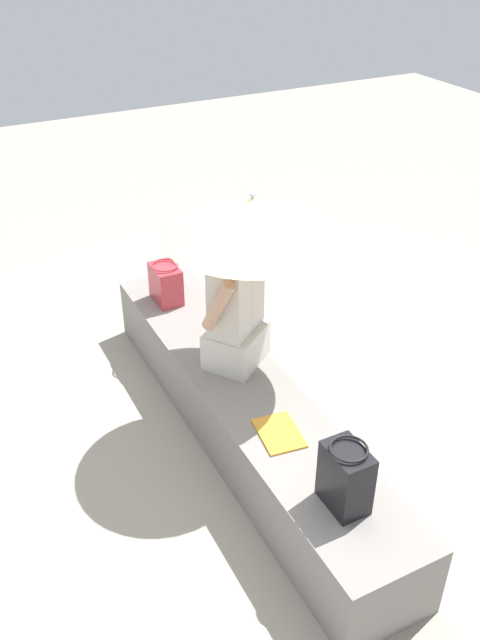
% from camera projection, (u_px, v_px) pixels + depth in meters
% --- Properties ---
extents(ground_plane, '(14.00, 14.00, 0.00)m').
position_uv_depth(ground_plane, '(244.00, 438.00, 4.00)').
color(ground_plane, '#9E9384').
extents(stone_bench, '(2.82, 0.51, 0.41)m').
position_uv_depth(stone_bench, '(244.00, 412.00, 3.89)').
color(stone_bench, gray).
rests_on(stone_bench, ground).
extents(person_seated, '(0.44, 0.50, 0.90)m').
position_uv_depth(person_seated, '(236.00, 304.00, 3.75)').
color(person_seated, beige).
rests_on(person_seated, stone_bench).
extents(parasol, '(0.94, 0.94, 1.06)m').
position_uv_depth(parasol, '(252.00, 217.00, 3.43)').
color(parasol, '#B7B7BC').
rests_on(parasol, stone_bench).
extents(handbag_black, '(0.24, 0.18, 0.27)m').
position_uv_depth(handbag_black, '(166.00, 283.00, 4.47)').
color(handbag_black, '#B2333D').
rests_on(handbag_black, stone_bench).
extents(tote_bag_canvas, '(0.23, 0.17, 0.33)m').
position_uv_depth(tote_bag_canvas, '(346.00, 477.00, 2.96)').
color(tote_bag_canvas, black).
rests_on(tote_bag_canvas, stone_bench).
extents(magazine, '(0.30, 0.24, 0.01)m').
position_uv_depth(magazine, '(279.00, 433.00, 3.43)').
color(magazine, gold).
rests_on(magazine, stone_bench).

